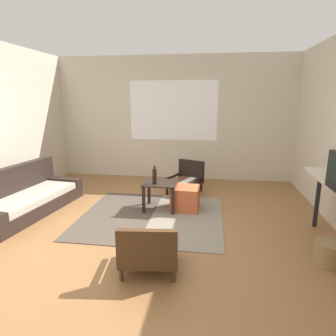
# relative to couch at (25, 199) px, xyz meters

# --- Properties ---
(ground_plane) EXTENTS (7.80, 7.80, 0.00)m
(ground_plane) POSITION_rel_couch_xyz_m (2.07, -0.55, -0.22)
(ground_plane) COLOR olive
(far_wall_with_window) EXTENTS (5.60, 0.13, 2.70)m
(far_wall_with_window) POSITION_rel_couch_xyz_m (2.07, 2.50, 1.13)
(far_wall_with_window) COLOR beige
(far_wall_with_window) RESTS_ON ground
(area_rug) EXTENTS (2.16, 2.01, 0.01)m
(area_rug) POSITION_rel_couch_xyz_m (2.04, 0.11, -0.21)
(area_rug) COLOR #4C4238
(area_rug) RESTS_ON ground
(couch) EXTENTS (0.98, 2.01, 0.73)m
(couch) POSITION_rel_couch_xyz_m (0.00, 0.00, 0.00)
(couch) COLOR black
(couch) RESTS_ON ground
(coffee_table) EXTENTS (0.55, 0.49, 0.46)m
(coffee_table) POSITION_rel_couch_xyz_m (2.12, 0.43, 0.14)
(coffee_table) COLOR black
(coffee_table) RESTS_ON ground
(armchair_by_window) EXTENTS (0.75, 0.79, 0.60)m
(armchair_by_window) POSITION_rel_couch_xyz_m (2.47, 1.42, 0.05)
(armchair_by_window) COLOR black
(armchair_by_window) RESTS_ON ground
(armchair_striped_foreground) EXTENTS (0.66, 0.62, 0.56)m
(armchair_striped_foreground) POSITION_rel_couch_xyz_m (2.31, -1.36, 0.03)
(armchair_striped_foreground) COLOR #472D19
(armchair_striped_foreground) RESTS_ON ground
(ottoman_orange) EXTENTS (0.46, 0.46, 0.39)m
(ottoman_orange) POSITION_rel_couch_xyz_m (2.53, 0.48, -0.02)
(ottoman_orange) COLOR #BC5633
(ottoman_orange) RESTS_ON ground
(glass_bottle) EXTENTS (0.07, 0.07, 0.30)m
(glass_bottle) POSITION_rel_couch_xyz_m (2.05, 0.35, 0.37)
(glass_bottle) COLOR black
(glass_bottle) RESTS_ON coffee_table
(wicker_basket) EXTENTS (0.31, 0.31, 0.27)m
(wicker_basket) POSITION_rel_couch_xyz_m (4.23, -0.93, -0.08)
(wicker_basket) COLOR olive
(wicker_basket) RESTS_ON ground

